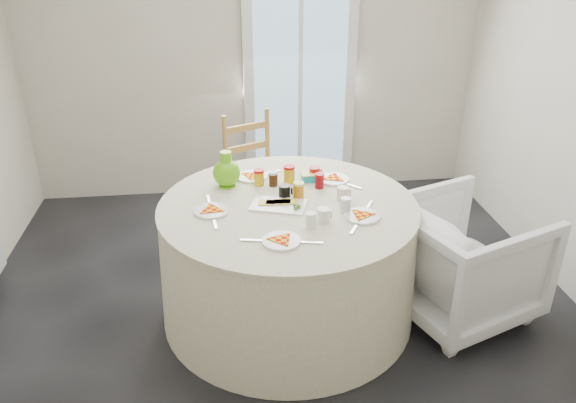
{
  "coord_description": "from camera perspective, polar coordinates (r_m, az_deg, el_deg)",
  "views": [
    {
      "loc": [
        -0.31,
        -2.96,
        2.29
      ],
      "look_at": [
        0.06,
        0.05,
        0.8
      ],
      "focal_mm": 35.0,
      "sensor_mm": 36.0,
      "label": 1
    }
  ],
  "objects": [
    {
      "name": "wooden_chair",
      "position": [
        4.5,
        -3.07,
        2.28
      ],
      "size": [
        0.57,
        0.56,
        0.99
      ],
      "primitive_type": null,
      "rotation": [
        0.0,
        0.0,
        0.42
      ],
      "color": "#BD8843",
      "rests_on": "floor"
    },
    {
      "name": "mugs_glasses",
      "position": [
        3.37,
        2.92,
        0.1
      ],
      "size": [
        0.62,
        0.62,
        0.1
      ],
      "primitive_type": null,
      "rotation": [
        0.0,
        0.0,
        -0.16
      ],
      "color": "#A4A4A4",
      "rests_on": "table"
    },
    {
      "name": "jar_cluster",
      "position": [
        3.59,
        -0.03,
        2.06
      ],
      "size": [
        0.48,
        0.34,
        0.13
      ],
      "primitive_type": null,
      "rotation": [
        0.0,
        0.0,
        0.32
      ],
      "color": "#A95125",
      "rests_on": "table"
    },
    {
      "name": "table",
      "position": [
        3.58,
        0.0,
        -6.12
      ],
      "size": [
        1.62,
        1.62,
        0.82
      ],
      "primitive_type": "cylinder",
      "color": "white",
      "rests_on": "floor"
    },
    {
      "name": "glass_door",
      "position": [
        5.11,
        1.2,
        12.13
      ],
      "size": [
        1.0,
        0.08,
        2.1
      ],
      "primitive_type": "cube",
      "color": "silver",
      "rests_on": "floor"
    },
    {
      "name": "armchair",
      "position": [
        3.75,
        17.27,
        -5.6
      ],
      "size": [
        1.01,
        1.04,
        0.84
      ],
      "primitive_type": "imported",
      "rotation": [
        0.0,
        0.0,
        1.94
      ],
      "color": "white",
      "rests_on": "floor"
    },
    {
      "name": "floor",
      "position": [
        3.75,
        -0.85,
        -11.4
      ],
      "size": [
        4.0,
        4.0,
        0.0
      ],
      "primitive_type": "plane",
      "color": "black",
      "rests_on": "ground"
    },
    {
      "name": "butter_tub",
      "position": [
        3.7,
        2.42,
        2.18
      ],
      "size": [
        0.14,
        0.1,
        0.06
      ],
      "primitive_type": "cube",
      "rotation": [
        0.0,
        0.0,
        0.01
      ],
      "color": "#11A1B0",
      "rests_on": "table"
    },
    {
      "name": "wall_back",
      "position": [
        5.07,
        -3.5,
        14.85
      ],
      "size": [
        4.0,
        0.02,
        2.6
      ],
      "primitive_type": "cube",
      "color": "#BCB5A3",
      "rests_on": "floor"
    },
    {
      "name": "cheese_platter",
      "position": [
        3.36,
        -0.95,
        -0.66
      ],
      "size": [
        0.37,
        0.3,
        0.04
      ],
      "primitive_type": null,
      "rotation": [
        0.0,
        0.0,
        -0.32
      ],
      "color": "white",
      "rests_on": "table"
    },
    {
      "name": "place_settings",
      "position": [
        3.39,
        -0.0,
        -0.46
      ],
      "size": [
        1.35,
        1.35,
        0.02
      ],
      "primitive_type": null,
      "rotation": [
        0.0,
        0.0,
        0.22
      ],
      "color": "silver",
      "rests_on": "table"
    },
    {
      "name": "green_pitcher",
      "position": [
        3.61,
        -6.26,
        2.85
      ],
      "size": [
        0.21,
        0.21,
        0.23
      ],
      "primitive_type": null,
      "rotation": [
        0.0,
        0.0,
        0.23
      ],
      "color": "#60B713",
      "rests_on": "table"
    }
  ]
}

